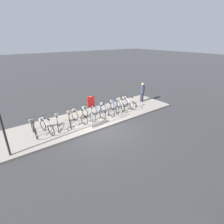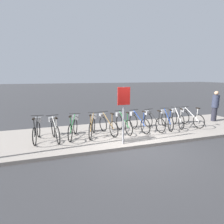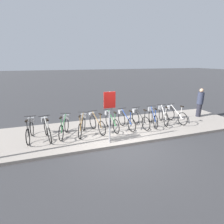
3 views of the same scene
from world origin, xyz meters
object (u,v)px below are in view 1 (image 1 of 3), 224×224
Objects in this scene: parked_bicycle_0 at (33,128)px; parked_bicycle_9 at (120,104)px; parked_bicycle_10 at (128,102)px; parked_bicycle_3 at (69,119)px; pedestrian at (142,92)px; sign_post at (91,107)px; parked_bicycle_5 at (88,113)px; parked_bicycle_8 at (114,106)px; parked_bicycle_1 at (46,125)px; parked_bicycle_6 at (97,111)px; parked_bicycle_2 at (57,122)px; parked_bicycle_4 at (78,116)px; parked_bicycle_7 at (106,109)px.

parked_bicycle_0 and parked_bicycle_9 have the same top height.
parked_bicycle_3 is at bearing -179.53° from parked_bicycle_10.
pedestrian is 6.07m from sign_post.
parked_bicycle_5 is 3.46m from parked_bicycle_10.
parked_bicycle_8 is 3.05m from sign_post.
parked_bicycle_8 is (3.47, 0.01, 0.00)m from parked_bicycle_3.
parked_bicycle_8 is 3.26m from pedestrian.
parked_bicycle_1 and parked_bicycle_8 have the same top height.
parked_bicycle_9 is (2.09, 0.06, 0.00)m from parked_bicycle_6.
parked_bicycle_2 and parked_bicycle_10 have the same top height.
parked_bicycle_4 and parked_bicycle_8 have the same top height.
parked_bicycle_7 is 0.95× the size of pedestrian.
parked_bicycle_3 is 0.97× the size of parked_bicycle_4.
parked_bicycle_4 is 1.02× the size of parked_bicycle_9.
sign_post reaches higher than parked_bicycle_7.
parked_bicycle_1 is 1.01× the size of parked_bicycle_4.
parked_bicycle_7 is 0.72m from parked_bicycle_8.
parked_bicycle_4 is at bearing 100.12° from sign_post.
parked_bicycle_0 and parked_bicycle_7 have the same top height.
parked_bicycle_3 is 3.47m from parked_bicycle_8.
parked_bicycle_3 is 2.03m from parked_bicycle_6.
parked_bicycle_10 is (2.77, 0.00, 0.00)m from parked_bicycle_6.
parked_bicycle_0 and parked_bicycle_2 have the same top height.
parked_bicycle_6 is at bearing -178.37° from parked_bicycle_9.
parked_bicycle_9 is at bearing 1.63° from parked_bicycle_6.
parked_bicycle_8 is (1.43, -0.03, 0.00)m from parked_bicycle_6.
parked_bicycle_9 is at bearing 0.86° from parked_bicycle_4.
parked_bicycle_3 is at bearing -179.84° from parked_bicycle_8.
parked_bicycle_10 is (3.46, -0.03, 0.00)m from parked_bicycle_5.
parked_bicycle_1 is at bearing -11.31° from parked_bicycle_0.
parked_bicycle_2 is (1.34, -0.03, 0.00)m from parked_bicycle_0.
parked_bicycle_7 and parked_bicycle_10 have the same top height.
pedestrian reaches higher than parked_bicycle_2.
parked_bicycle_10 is (0.68, -0.06, 0.00)m from parked_bicycle_9.
parked_bicycle_0 is at bearing 168.69° from parked_bicycle_1.
parked_bicycle_10 is at bearing -0.10° from parked_bicycle_2.
parked_bicycle_3 is 1.34m from parked_bicycle_5.
parked_bicycle_7 is at bearing -1.02° from parked_bicycle_0.
parked_bicycle_1 is at bearing -171.77° from parked_bicycle_2.
parked_bicycle_4 is at bearing 178.45° from parked_bicycle_7.
parked_bicycle_0 is at bearing -178.06° from pedestrian.
pedestrian reaches higher than parked_bicycle_7.
parked_bicycle_2 is 2.09m from parked_bicycle_5.
parked_bicycle_10 is 0.95× the size of pedestrian.
parked_bicycle_0 is 1.04× the size of parked_bicycle_9.
sign_post is at bearing -110.16° from parked_bicycle_5.
parked_bicycle_8 is at bearing 1.64° from parked_bicycle_7.
parked_bicycle_0 is 4.12m from parked_bicycle_6.
parked_bicycle_8 and parked_bicycle_9 have the same top height.
parked_bicycle_6 is at bearing -179.99° from parked_bicycle_10.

